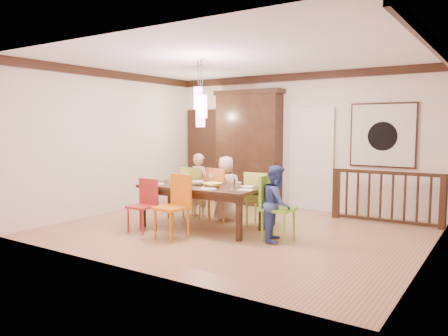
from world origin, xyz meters
The scene contains 37 objects.
floor centered at (0.00, 0.00, 0.00)m, with size 6.00×6.00×0.00m, color #916446.
ceiling centered at (0.00, 0.00, 2.90)m, with size 6.00×6.00×0.00m, color white.
wall_back centered at (0.00, 2.50, 1.45)m, with size 6.00×6.00×0.00m, color silver.
wall_left centered at (-3.00, 0.00, 1.45)m, with size 5.00×5.00×0.00m, color silver.
wall_right centered at (3.00, 0.00, 1.45)m, with size 5.00×5.00×0.00m, color silver.
crown_molding centered at (0.00, 0.00, 2.82)m, with size 6.00×5.00×0.16m, color black, non-canonical shape.
panel_door centered at (-2.40, 2.45, 1.05)m, with size 1.04×0.07×2.24m, color black.
white_doorway centered at (0.35, 2.46, 1.05)m, with size 0.97×0.05×2.22m, color silver.
painting centered at (1.80, 2.46, 1.60)m, with size 1.25×0.06×1.25m.
pendant_cluster centered at (-0.56, -0.26, 2.11)m, with size 0.27×0.21×1.14m.
dining_table centered at (-0.56, -0.26, 0.67)m, with size 2.15×1.05×0.75m.
chair_far_left centered at (-1.22, 0.48, 0.57)m, with size 0.51×0.51×0.99m.
chair_far_mid centered at (-0.60, 0.49, 0.57)m, with size 0.52×0.52×1.00m.
chair_far_right centered at (0.22, 0.46, 0.56)m, with size 0.47×0.47×0.98m.
chair_near_left centered at (-1.26, -0.98, 0.50)m, with size 0.41×0.41×0.88m.
chair_near_mid centered at (-0.55, -1.06, 0.58)m, with size 0.52×0.52×1.01m.
chair_end_right centered at (0.90, -0.21, 0.58)m, with size 0.46×0.46×1.01m.
china_hutch centered at (-1.09, 2.30, 1.29)m, with size 1.64×0.46×2.58m.
balustrade centered at (2.03, 1.95, 0.50)m, with size 1.98×0.14×0.96m.
person_far_left centered at (-1.19, 0.55, 0.62)m, with size 0.45×0.30×1.25m, color beige.
person_far_mid centered at (-0.56, 0.54, 0.61)m, with size 0.59×0.39×1.22m, color #C1A891.
person_end_right centered at (0.90, -0.27, 0.59)m, with size 0.57×0.45×1.18m, color #3950A1.
serving_bowl centered at (-0.29, -0.29, 0.79)m, with size 0.31×0.31×0.08m, color yellow.
small_bowl centered at (-0.66, -0.22, 0.78)m, with size 0.22×0.22×0.07m, color white.
cup_left centered at (-0.99, -0.34, 0.80)m, with size 0.12×0.12×0.09m, color silver.
cup_right centered at (0.12, -0.14, 0.80)m, with size 0.11×0.11×0.10m, color silver.
plate_far_left centered at (-1.31, -0.01, 0.76)m, with size 0.26×0.26×0.01m, color white.
plate_far_mid centered at (-0.63, 0.01, 0.76)m, with size 0.26×0.26×0.01m, color white.
plate_far_right centered at (0.19, 0.03, 0.76)m, with size 0.26×0.26×0.01m, color white.
plate_near_left centered at (-1.32, -0.54, 0.76)m, with size 0.26×0.26×0.01m, color white.
plate_near_mid centered at (-0.19, -0.54, 0.76)m, with size 0.26×0.26×0.01m, color white.
plate_end_right centered at (0.36, -0.31, 0.76)m, with size 0.26×0.26×0.01m, color white.
wine_glass_a centered at (-1.08, -0.12, 0.84)m, with size 0.08×0.08×0.19m, color #590C19, non-canonical shape.
wine_glass_b centered at (-0.46, -0.10, 0.84)m, with size 0.08×0.08×0.19m, color silver, non-canonical shape.
wine_glass_c centered at (-0.58, -0.55, 0.84)m, with size 0.08×0.08×0.19m, color #590C19, non-canonical shape.
wine_glass_d centered at (0.14, -0.35, 0.84)m, with size 0.08×0.08×0.19m, color silver, non-canonical shape.
napkin centered at (-0.66, -0.59, 0.76)m, with size 0.18×0.14×0.01m, color #D83359.
Camera 1 is at (3.87, -6.27, 1.78)m, focal length 35.00 mm.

